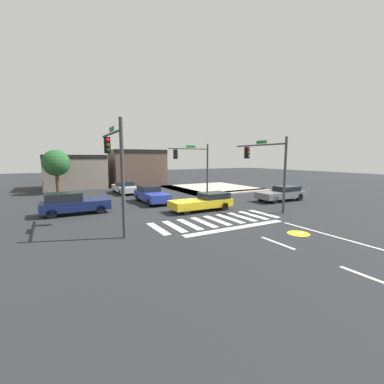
{
  "coord_description": "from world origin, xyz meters",
  "views": [
    {
      "loc": [
        -9.11,
        -17.73,
        3.97
      ],
      "look_at": [
        1.4,
        1.33,
        1.04
      ],
      "focal_mm": 24.04,
      "sensor_mm": 36.0,
      "label": 1
    }
  ],
  "objects_px": {
    "traffic_signal_southwest": "(115,158)",
    "car_blue": "(151,194)",
    "car_gray": "(282,193)",
    "car_silver": "(125,187)",
    "roadside_tree": "(56,163)",
    "traffic_signal_northeast": "(193,160)",
    "car_navy": "(73,203)",
    "traffic_signal_southeast": "(266,160)",
    "car_yellow": "(204,202)"
  },
  "relations": [
    {
      "from": "traffic_signal_southwest",
      "to": "car_blue",
      "type": "bearing_deg",
      "value": -31.86
    },
    {
      "from": "car_gray",
      "to": "car_silver",
      "type": "bearing_deg",
      "value": -46.23
    },
    {
      "from": "traffic_signal_southwest",
      "to": "roadside_tree",
      "type": "relative_size",
      "value": 1.22
    },
    {
      "from": "traffic_signal_northeast",
      "to": "car_silver",
      "type": "distance_m",
      "value": 8.34
    },
    {
      "from": "car_navy",
      "to": "car_silver",
      "type": "relative_size",
      "value": 0.95
    },
    {
      "from": "traffic_signal_northeast",
      "to": "car_navy",
      "type": "height_order",
      "value": "traffic_signal_northeast"
    },
    {
      "from": "traffic_signal_southeast",
      "to": "car_navy",
      "type": "xyz_separation_m",
      "value": [
        -13.29,
        4.96,
        -2.97
      ]
    },
    {
      "from": "car_yellow",
      "to": "roadside_tree",
      "type": "relative_size",
      "value": 0.98
    },
    {
      "from": "car_silver",
      "to": "car_blue",
      "type": "bearing_deg",
      "value": 4.35
    },
    {
      "from": "roadside_tree",
      "to": "car_gray",
      "type": "bearing_deg",
      "value": -40.16
    },
    {
      "from": "car_navy",
      "to": "car_silver",
      "type": "distance_m",
      "value": 10.7
    },
    {
      "from": "car_navy",
      "to": "car_blue",
      "type": "bearing_deg",
      "value": 16.08
    },
    {
      "from": "roadside_tree",
      "to": "car_navy",
      "type": "bearing_deg",
      "value": -87.09
    },
    {
      "from": "traffic_signal_northeast",
      "to": "car_gray",
      "type": "relative_size",
      "value": 1.14
    },
    {
      "from": "traffic_signal_southeast",
      "to": "car_gray",
      "type": "bearing_deg",
      "value": -64.98
    },
    {
      "from": "car_gray",
      "to": "car_navy",
      "type": "bearing_deg",
      "value": -9.95
    },
    {
      "from": "car_blue",
      "to": "roadside_tree",
      "type": "height_order",
      "value": "roadside_tree"
    },
    {
      "from": "traffic_signal_northeast",
      "to": "roadside_tree",
      "type": "height_order",
      "value": "traffic_signal_northeast"
    },
    {
      "from": "traffic_signal_southwest",
      "to": "car_blue",
      "type": "relative_size",
      "value": 1.24
    },
    {
      "from": "traffic_signal_southwest",
      "to": "car_blue",
      "type": "xyz_separation_m",
      "value": [
        4.64,
        7.46,
        -3.21
      ]
    },
    {
      "from": "traffic_signal_northeast",
      "to": "car_navy",
      "type": "bearing_deg",
      "value": 18.61
    },
    {
      "from": "traffic_signal_southeast",
      "to": "car_silver",
      "type": "relative_size",
      "value": 1.15
    },
    {
      "from": "traffic_signal_southeast",
      "to": "traffic_signal_northeast",
      "type": "relative_size",
      "value": 1.01
    },
    {
      "from": "car_blue",
      "to": "car_yellow",
      "type": "bearing_deg",
      "value": 24.52
    },
    {
      "from": "traffic_signal_northeast",
      "to": "car_gray",
      "type": "distance_m",
      "value": 9.39
    },
    {
      "from": "car_yellow",
      "to": "traffic_signal_southwest",
      "type": "bearing_deg",
      "value": 18.52
    },
    {
      "from": "car_blue",
      "to": "car_gray",
      "type": "xyz_separation_m",
      "value": [
        10.93,
        -4.91,
        -0.05
      ]
    },
    {
      "from": "traffic_signal_northeast",
      "to": "car_yellow",
      "type": "bearing_deg",
      "value": 66.36
    },
    {
      "from": "car_yellow",
      "to": "traffic_signal_southeast",
      "type": "bearing_deg",
      "value": 159.42
    },
    {
      "from": "traffic_signal_northeast",
      "to": "car_navy",
      "type": "distance_m",
      "value": 12.97
    },
    {
      "from": "car_silver",
      "to": "roadside_tree",
      "type": "distance_m",
      "value": 7.77
    },
    {
      "from": "traffic_signal_northeast",
      "to": "car_blue",
      "type": "relative_size",
      "value": 1.14
    },
    {
      "from": "traffic_signal_southeast",
      "to": "car_silver",
      "type": "distance_m",
      "value": 16.01
    },
    {
      "from": "traffic_signal_southwest",
      "to": "car_blue",
      "type": "height_order",
      "value": "traffic_signal_southwest"
    },
    {
      "from": "car_yellow",
      "to": "traffic_signal_northeast",
      "type": "bearing_deg",
      "value": -113.64
    },
    {
      "from": "traffic_signal_southeast",
      "to": "car_navy",
      "type": "distance_m",
      "value": 14.49
    },
    {
      "from": "traffic_signal_southeast",
      "to": "car_blue",
      "type": "bearing_deg",
      "value": 45.1
    },
    {
      "from": "traffic_signal_southwest",
      "to": "car_yellow",
      "type": "relative_size",
      "value": 1.24
    },
    {
      "from": "roadside_tree",
      "to": "car_blue",
      "type": "bearing_deg",
      "value": -55.47
    },
    {
      "from": "traffic_signal_southeast",
      "to": "car_navy",
      "type": "bearing_deg",
      "value": 69.55
    },
    {
      "from": "traffic_signal_southeast",
      "to": "car_gray",
      "type": "relative_size",
      "value": 1.16
    },
    {
      "from": "car_gray",
      "to": "car_blue",
      "type": "bearing_deg",
      "value": -24.2
    },
    {
      "from": "car_gray",
      "to": "car_yellow",
      "type": "xyz_separation_m",
      "value": [
        -8.59,
        -0.22,
        -0.03
      ]
    },
    {
      "from": "traffic_signal_southwest",
      "to": "car_gray",
      "type": "xyz_separation_m",
      "value": [
        15.56,
        2.55,
        -3.26
      ]
    },
    {
      "from": "car_blue",
      "to": "traffic_signal_southwest",
      "type": "bearing_deg",
      "value": -31.86
    },
    {
      "from": "car_gray",
      "to": "car_yellow",
      "type": "bearing_deg",
      "value": 1.45
    },
    {
      "from": "car_navy",
      "to": "traffic_signal_southeast",
      "type": "bearing_deg",
      "value": -20.45
    },
    {
      "from": "car_yellow",
      "to": "car_silver",
      "type": "distance_m",
      "value": 12.51
    },
    {
      "from": "traffic_signal_southwest",
      "to": "car_yellow",
      "type": "xyz_separation_m",
      "value": [
        6.98,
        2.34,
        -3.29
      ]
    },
    {
      "from": "traffic_signal_southwest",
      "to": "roadside_tree",
      "type": "height_order",
      "value": "traffic_signal_southwest"
    }
  ]
}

